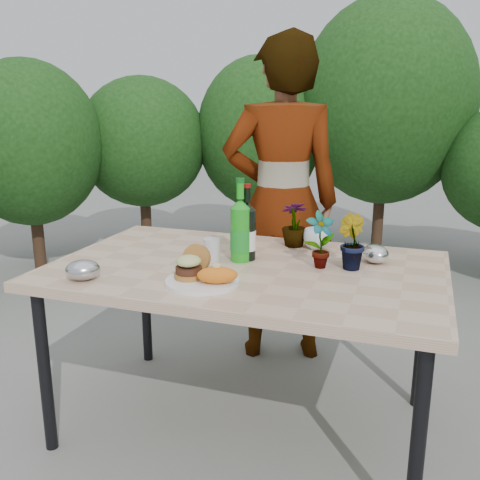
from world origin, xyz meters
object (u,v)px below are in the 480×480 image
(patio_table, at_px, (246,279))
(person, at_px, (281,203))
(dinner_plate, at_px, (202,281))
(wine_bottle, at_px, (247,232))

(patio_table, height_order, person, person)
(person, bearing_deg, patio_table, 73.61)
(patio_table, xyz_separation_m, person, (-0.05, 0.75, 0.19))
(dinner_plate, bearing_deg, person, 87.91)
(patio_table, xyz_separation_m, wine_bottle, (-0.03, 0.09, 0.18))
(dinner_plate, distance_m, person, 1.02)
(patio_table, distance_m, wine_bottle, 0.20)
(wine_bottle, height_order, person, person)
(patio_table, relative_size, person, 0.91)
(patio_table, xyz_separation_m, dinner_plate, (-0.09, -0.26, 0.06))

